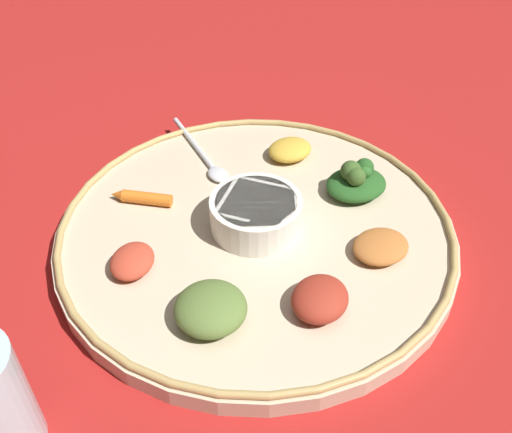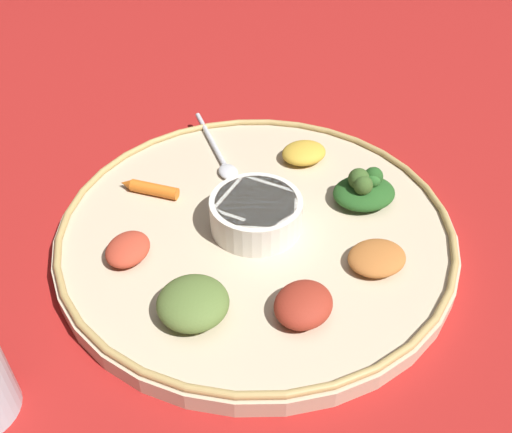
{
  "view_description": "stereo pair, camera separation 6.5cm",
  "coord_description": "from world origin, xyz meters",
  "px_view_note": "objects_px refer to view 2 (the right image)",
  "views": [
    {
      "loc": [
        0.37,
        0.33,
        0.46
      ],
      "look_at": [
        0.0,
        0.0,
        0.04
      ],
      "focal_mm": 40.53,
      "sensor_mm": 36.0,
      "label": 1
    },
    {
      "loc": [
        0.32,
        0.38,
        0.46
      ],
      "look_at": [
        0.0,
        0.0,
        0.04
      ],
      "focal_mm": 40.53,
      "sensor_mm": 36.0,
      "label": 2
    }
  ],
  "objects_px": {
    "greens_pile": "(364,189)",
    "carrot_near_spoon": "(150,189)",
    "spoon": "(220,156)",
    "center_bowl": "(256,213)"
  },
  "relations": [
    {
      "from": "greens_pile",
      "to": "carrot_near_spoon",
      "type": "xyz_separation_m",
      "value": [
        0.19,
        -0.18,
        -0.01
      ]
    },
    {
      "from": "center_bowl",
      "to": "spoon",
      "type": "xyz_separation_m",
      "value": [
        -0.05,
        -0.13,
        -0.02
      ]
    },
    {
      "from": "spoon",
      "to": "carrot_near_spoon",
      "type": "bearing_deg",
      "value": 2.22
    },
    {
      "from": "spoon",
      "to": "greens_pile",
      "type": "distance_m",
      "value": 0.2
    },
    {
      "from": "center_bowl",
      "to": "greens_pile",
      "type": "bearing_deg",
      "value": 159.3
    },
    {
      "from": "carrot_near_spoon",
      "to": "center_bowl",
      "type": "bearing_deg",
      "value": 114.62
    },
    {
      "from": "greens_pile",
      "to": "carrot_near_spoon",
      "type": "relative_size",
      "value": 1.32
    },
    {
      "from": "spoon",
      "to": "carrot_near_spoon",
      "type": "relative_size",
      "value": 2.24
    },
    {
      "from": "center_bowl",
      "to": "greens_pile",
      "type": "xyz_separation_m",
      "value": [
        -0.13,
        0.05,
        -0.0
      ]
    },
    {
      "from": "spoon",
      "to": "carrot_near_spoon",
      "type": "height_order",
      "value": "carrot_near_spoon"
    }
  ]
}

